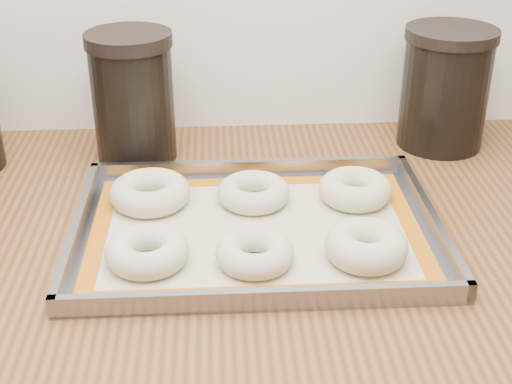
{
  "coord_description": "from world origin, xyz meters",
  "views": [
    {
      "loc": [
        -0.03,
        0.86,
        1.38
      ],
      "look_at": [
        0.02,
        1.64,
        0.96
      ],
      "focal_mm": 50.0,
      "sensor_mm": 36.0,
      "label": 1
    }
  ],
  "objects": [
    {
      "name": "countertop",
      "position": [
        0.0,
        1.68,
        0.88
      ],
      "size": [
        3.06,
        0.68,
        0.04
      ],
      "primitive_type": "cube",
      "color": "brown",
      "rests_on": "cabinet"
    },
    {
      "name": "baking_tray",
      "position": [
        0.02,
        1.64,
        0.91
      ],
      "size": [
        0.46,
        0.33,
        0.03
      ],
      "rotation": [
        0.0,
        0.0,
        0.0
      ],
      "color": "gray",
      "rests_on": "countertop"
    },
    {
      "name": "baking_mat",
      "position": [
        0.02,
        1.64,
        0.9
      ],
      "size": [
        0.42,
        0.29,
        0.0
      ],
      "rotation": [
        0.0,
        0.0,
        0.0
      ],
      "color": "#C6B793",
      "rests_on": "baking_tray"
    },
    {
      "name": "bagel_front_left",
      "position": [
        -0.11,
        1.57,
        0.92
      ],
      "size": [
        0.12,
        0.12,
        0.03
      ],
      "primitive_type": "torus",
      "rotation": [
        0.0,
        0.0,
        0.24
      ],
      "color": "#C1B696",
      "rests_on": "baking_mat"
    },
    {
      "name": "bagel_front_mid",
      "position": [
        0.01,
        1.57,
        0.92
      ],
      "size": [
        0.12,
        0.12,
        0.03
      ],
      "primitive_type": "torus",
      "rotation": [
        0.0,
        0.0,
        -0.31
      ],
      "color": "#C1B696",
      "rests_on": "baking_mat"
    },
    {
      "name": "bagel_front_right",
      "position": [
        0.14,
        1.57,
        0.92
      ],
      "size": [
        0.11,
        0.11,
        0.04
      ],
      "primitive_type": "torus",
      "rotation": [
        0.0,
        0.0,
        0.16
      ],
      "color": "#C1B696",
      "rests_on": "baking_mat"
    },
    {
      "name": "bagel_back_left",
      "position": [
        -0.12,
        1.72,
        0.92
      ],
      "size": [
        0.12,
        0.12,
        0.04
      ],
      "primitive_type": "torus",
      "rotation": [
        0.0,
        0.0,
        0.07
      ],
      "color": "#C1B696",
      "rests_on": "baking_mat"
    },
    {
      "name": "bagel_back_mid",
      "position": [
        0.02,
        1.72,
        0.92
      ],
      "size": [
        0.12,
        0.12,
        0.03
      ],
      "primitive_type": "torus",
      "rotation": [
        0.0,
        0.0,
        -0.3
      ],
      "color": "#C1B696",
      "rests_on": "baking_mat"
    },
    {
      "name": "bagel_back_right",
      "position": [
        0.16,
        1.71,
        0.92
      ],
      "size": [
        0.12,
        0.12,
        0.04
      ],
      "primitive_type": "torus",
      "rotation": [
        0.0,
        0.0,
        -0.2
      ],
      "color": "#C1B696",
      "rests_on": "baking_mat"
    },
    {
      "name": "canister_mid",
      "position": [
        -0.15,
        1.88,
        1.0
      ],
      "size": [
        0.13,
        0.13,
        0.2
      ],
      "color": "black",
      "rests_on": "countertop"
    },
    {
      "name": "canister_right",
      "position": [
        0.33,
        1.91,
        1.0
      ],
      "size": [
        0.14,
        0.14,
        0.19
      ],
      "color": "black",
      "rests_on": "countertop"
    }
  ]
}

